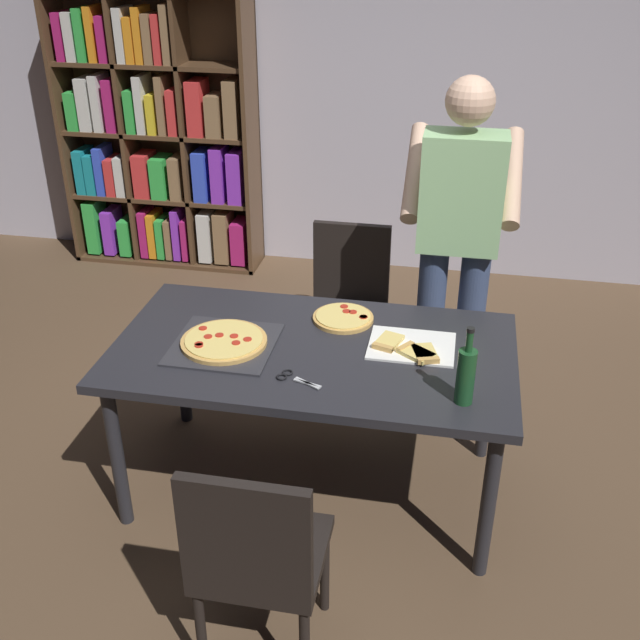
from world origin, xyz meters
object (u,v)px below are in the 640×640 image
object	(u,v)px
wine_bottle	(466,375)
second_pizza_plain	(343,318)
bookshelf	(159,141)
pepperoni_pizza_on_tray	(224,342)
chair_near_camera	(256,555)
kitchen_scissors	(293,378)
person_serving_pizza	(458,237)
chair_far_side	(348,298)
dining_table	(313,362)

from	to	relation	value
wine_bottle	second_pizza_plain	distance (m)	0.78
bookshelf	pepperoni_pizza_on_tray	world-z (taller)	bookshelf
chair_near_camera	kitchen_scissors	xyz separation A→B (m)	(-0.03, 0.69, 0.24)
person_serving_pizza	wine_bottle	world-z (taller)	person_serving_pizza
kitchen_scissors	second_pizza_plain	bearing A→B (deg)	77.38
second_pizza_plain	wine_bottle	bearing A→B (deg)	-45.01
chair_near_camera	wine_bottle	size ratio (longest dim) A/B	2.85
chair_near_camera	wine_bottle	world-z (taller)	wine_bottle
person_serving_pizza	pepperoni_pizza_on_tray	bearing A→B (deg)	-139.68
chair_far_side	second_pizza_plain	world-z (taller)	chair_far_side
dining_table	person_serving_pizza	world-z (taller)	person_serving_pizza
chair_far_side	wine_bottle	xyz separation A→B (m)	(0.63, -1.24, 0.36)
pepperoni_pizza_on_tray	second_pizza_plain	world-z (taller)	pepperoni_pizza_on_tray
chair_far_side	wine_bottle	bearing A→B (deg)	-62.96
dining_table	pepperoni_pizza_on_tray	world-z (taller)	pepperoni_pizza_on_tray
chair_near_camera	wine_bottle	xyz separation A→B (m)	(0.63, 0.67, 0.36)
bookshelf	wine_bottle	bearing A→B (deg)	-49.77
dining_table	kitchen_scissors	bearing A→B (deg)	-96.80
chair_near_camera	kitchen_scissors	size ratio (longest dim) A/B	4.56
bookshelf	kitchen_scissors	world-z (taller)	bookshelf
bookshelf	pepperoni_pizza_on_tray	size ratio (longest dim) A/B	4.59
chair_near_camera	pepperoni_pizza_on_tray	size ratio (longest dim) A/B	2.12
chair_far_side	person_serving_pizza	size ratio (longest dim) A/B	0.51
chair_far_side	kitchen_scissors	distance (m)	1.23
chair_far_side	wine_bottle	distance (m)	1.43
bookshelf	person_serving_pizza	bearing A→B (deg)	-37.05
person_serving_pizza	second_pizza_plain	world-z (taller)	person_serving_pizza
chair_far_side	pepperoni_pizza_on_tray	world-z (taller)	chair_far_side
bookshelf	second_pizza_plain	bearing A→B (deg)	-51.13
wine_bottle	pepperoni_pizza_on_tray	bearing A→B (deg)	167.26
dining_table	chair_far_side	xyz separation A→B (m)	(0.00, 0.95, -0.17)
bookshelf	kitchen_scissors	bearing A→B (deg)	-58.89
chair_near_camera	second_pizza_plain	size ratio (longest dim) A/B	3.30
pepperoni_pizza_on_tray	dining_table	bearing A→B (deg)	8.85
dining_table	pepperoni_pizza_on_tray	xyz separation A→B (m)	(-0.37, -0.06, 0.09)
dining_table	second_pizza_plain	bearing A→B (deg)	71.91
chair_near_camera	second_pizza_plain	world-z (taller)	chair_near_camera
dining_table	person_serving_pizza	distance (m)	0.97
chair_near_camera	pepperoni_pizza_on_tray	bearing A→B (deg)	112.68
person_serving_pizza	kitchen_scissors	size ratio (longest dim) A/B	8.88
person_serving_pizza	pepperoni_pizza_on_tray	world-z (taller)	person_serving_pizza
dining_table	chair_near_camera	size ratio (longest dim) A/B	1.88
person_serving_pizza	kitchen_scissors	bearing A→B (deg)	-120.75
person_serving_pizza	pepperoni_pizza_on_tray	size ratio (longest dim) A/B	4.12
person_serving_pizza	second_pizza_plain	size ratio (longest dim) A/B	6.41
chair_far_side	kitchen_scissors	size ratio (longest dim) A/B	4.56
person_serving_pizza	chair_near_camera	bearing A→B (deg)	-108.31
bookshelf	chair_near_camera	bearing A→B (deg)	-64.07
person_serving_pizza	bookshelf	bearing A→B (deg)	142.95
bookshelf	chair_far_side	bearing A→B (deg)	-41.30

